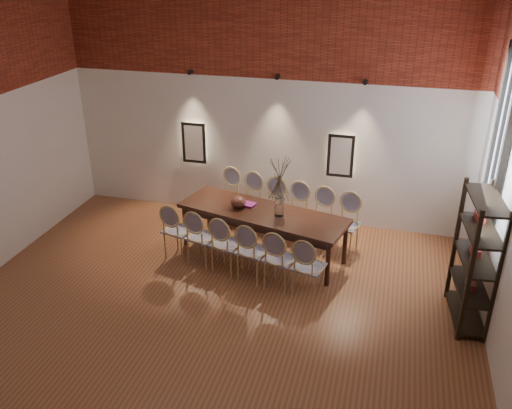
% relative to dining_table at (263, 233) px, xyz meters
% --- Properties ---
extents(floor, '(7.00, 7.00, 0.02)m').
position_rel_dining_table_xyz_m(floor, '(-0.29, -2.14, -0.39)').
color(floor, '#985A36').
rests_on(floor, ground).
extents(wall_back, '(7.00, 0.10, 4.00)m').
position_rel_dining_table_xyz_m(wall_back, '(-0.29, 1.41, 1.62)').
color(wall_back, silver).
rests_on(wall_back, ground).
extents(brick_band_back, '(7.00, 0.02, 1.50)m').
position_rel_dining_table_xyz_m(brick_band_back, '(-0.29, 1.34, 2.88)').
color(brick_band_back, maroon).
rests_on(brick_band_back, ground).
extents(niche_left, '(0.36, 0.06, 0.66)m').
position_rel_dining_table_xyz_m(niche_left, '(-1.59, 1.31, 0.93)').
color(niche_left, '#FFEAC6').
rests_on(niche_left, wall_back).
extents(niche_right, '(0.36, 0.06, 0.66)m').
position_rel_dining_table_xyz_m(niche_right, '(1.01, 1.31, 0.93)').
color(niche_right, '#FFEAC6').
rests_on(niche_right, wall_back).
extents(spot_fixture_left, '(0.08, 0.10, 0.08)m').
position_rel_dining_table_xyz_m(spot_fixture_left, '(-1.59, 1.28, 2.17)').
color(spot_fixture_left, black).
rests_on(spot_fixture_left, wall_back).
extents(spot_fixture_mid, '(0.08, 0.10, 0.08)m').
position_rel_dining_table_xyz_m(spot_fixture_mid, '(-0.09, 1.28, 2.17)').
color(spot_fixture_mid, black).
rests_on(spot_fixture_mid, wall_back).
extents(spot_fixture_right, '(0.08, 0.10, 0.08)m').
position_rel_dining_table_xyz_m(spot_fixture_right, '(1.31, 1.28, 2.17)').
color(spot_fixture_right, black).
rests_on(spot_fixture_right, wall_back).
extents(window_glass, '(0.02, 0.78, 2.38)m').
position_rel_dining_table_xyz_m(window_glass, '(3.17, -0.14, 1.77)').
color(window_glass, silver).
rests_on(window_glass, wall_right).
extents(window_frame, '(0.08, 0.90, 2.50)m').
position_rel_dining_table_xyz_m(window_frame, '(3.15, -0.14, 1.77)').
color(window_frame, black).
rests_on(window_frame, wall_right).
extents(window_mullion, '(0.06, 0.06, 2.40)m').
position_rel_dining_table_xyz_m(window_mullion, '(3.15, -0.14, 1.77)').
color(window_mullion, black).
rests_on(window_mullion, wall_right).
extents(dining_table, '(2.78, 1.47, 0.75)m').
position_rel_dining_table_xyz_m(dining_table, '(0.00, 0.00, 0.00)').
color(dining_table, '#33180F').
rests_on(dining_table, floor).
extents(chair_near_a, '(0.53, 0.53, 0.94)m').
position_rel_dining_table_xyz_m(chair_near_a, '(-1.24, -0.42, 0.09)').
color(chair_near_a, tan).
rests_on(chair_near_a, floor).
extents(chair_near_b, '(0.53, 0.53, 0.94)m').
position_rel_dining_table_xyz_m(chair_near_b, '(-0.81, -0.52, 0.09)').
color(chair_near_b, tan).
rests_on(chair_near_b, floor).
extents(chair_near_c, '(0.53, 0.53, 0.94)m').
position_rel_dining_table_xyz_m(chair_near_c, '(-0.39, -0.63, 0.09)').
color(chair_near_c, tan).
rests_on(chair_near_c, floor).
extents(chair_near_d, '(0.53, 0.53, 0.94)m').
position_rel_dining_table_xyz_m(chair_near_d, '(0.04, -0.74, 0.09)').
color(chair_near_d, tan).
rests_on(chair_near_d, floor).
extents(chair_near_e, '(0.53, 0.53, 0.94)m').
position_rel_dining_table_xyz_m(chair_near_e, '(0.47, -0.85, 0.09)').
color(chair_near_e, tan).
rests_on(chair_near_e, floor).
extents(chair_near_f, '(0.53, 0.53, 0.94)m').
position_rel_dining_table_xyz_m(chair_near_f, '(0.90, -0.95, 0.09)').
color(chair_near_f, tan).
rests_on(chair_near_f, floor).
extents(chair_far_a, '(0.53, 0.53, 0.94)m').
position_rel_dining_table_xyz_m(chair_far_a, '(-0.90, 0.95, 0.09)').
color(chair_far_a, tan).
rests_on(chair_far_a, floor).
extents(chair_far_b, '(0.53, 0.53, 0.94)m').
position_rel_dining_table_xyz_m(chair_far_b, '(-0.47, 0.85, 0.09)').
color(chair_far_b, tan).
rests_on(chair_far_b, floor).
extents(chair_far_c, '(0.53, 0.53, 0.94)m').
position_rel_dining_table_xyz_m(chair_far_c, '(-0.04, 0.74, 0.09)').
color(chair_far_c, tan).
rests_on(chair_far_c, floor).
extents(chair_far_d, '(0.53, 0.53, 0.94)m').
position_rel_dining_table_xyz_m(chair_far_d, '(0.39, 0.63, 0.09)').
color(chair_far_d, tan).
rests_on(chair_far_d, floor).
extents(chair_far_e, '(0.53, 0.53, 0.94)m').
position_rel_dining_table_xyz_m(chair_far_e, '(0.81, 0.52, 0.09)').
color(chair_far_e, tan).
rests_on(chair_far_e, floor).
extents(chair_far_f, '(0.53, 0.53, 0.94)m').
position_rel_dining_table_xyz_m(chair_far_f, '(1.24, 0.42, 0.09)').
color(chair_far_f, tan).
rests_on(chair_far_f, floor).
extents(vase, '(0.14, 0.14, 0.30)m').
position_rel_dining_table_xyz_m(vase, '(0.27, -0.07, 0.53)').
color(vase, silver).
rests_on(vase, dining_table).
extents(dried_branches, '(0.50, 0.50, 0.70)m').
position_rel_dining_table_xyz_m(dried_branches, '(0.27, -0.07, 0.98)').
color(dried_branches, brown).
rests_on(dried_branches, vase).
extents(bowl, '(0.24, 0.24, 0.18)m').
position_rel_dining_table_xyz_m(bowl, '(-0.41, 0.05, 0.46)').
color(bowl, '#572A21').
rests_on(bowl, dining_table).
extents(book, '(0.30, 0.24, 0.03)m').
position_rel_dining_table_xyz_m(book, '(-0.29, 0.16, 0.39)').
color(book, '#8F2182').
rests_on(book, dining_table).
extents(shelving_rack, '(0.48, 1.03, 1.80)m').
position_rel_dining_table_xyz_m(shelving_rack, '(2.99, -0.94, 0.53)').
color(shelving_rack, black).
rests_on(shelving_rack, floor).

